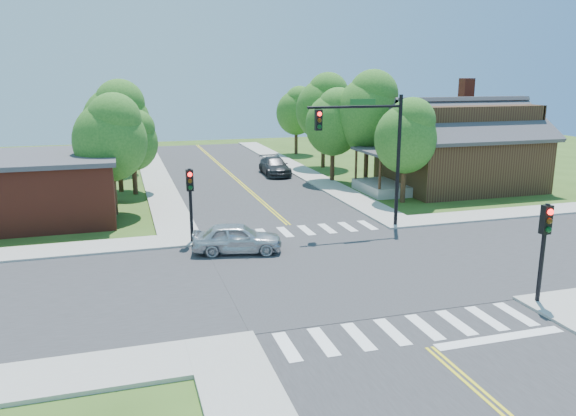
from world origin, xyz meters
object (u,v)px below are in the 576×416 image
object	(u,v)px
signal_mast_ne	(370,140)
house_ne	(460,143)
car_silver	(237,239)
signal_pole_se	(545,235)
car_dgrey	(275,167)
signal_pole_nw	(190,192)

from	to	relation	value
signal_mast_ne	house_ne	xyz separation A→B (m)	(11.19, 8.65, -1.52)
house_ne	car_silver	world-z (taller)	house_ne
signal_pole_se	house_ne	xyz separation A→B (m)	(9.51, 19.86, 0.67)
signal_pole_se	car_dgrey	size ratio (longest dim) A/B	0.76
signal_mast_ne	car_silver	distance (m)	8.96
signal_mast_ne	car_silver	bearing A→B (deg)	-164.76
signal_pole_nw	house_ne	distance (m)	22.45
house_ne	signal_pole_se	bearing A→B (deg)	-115.58
signal_pole_se	car_dgrey	bearing A→B (deg)	94.18
car_silver	car_dgrey	xyz separation A→B (m)	(7.25, 19.62, 0.00)
signal_mast_ne	house_ne	world-z (taller)	signal_mast_ne
car_dgrey	signal_pole_se	bearing A→B (deg)	-83.36
signal_pole_se	house_ne	distance (m)	22.03
car_silver	house_ne	bearing A→B (deg)	-47.78
house_ne	car_dgrey	distance (m)	14.85
house_ne	car_silver	distance (m)	21.86
signal_pole_nw	house_ne	xyz separation A→B (m)	(20.71, 8.66, 0.67)
signal_pole_se	house_ne	bearing A→B (deg)	64.42
car_dgrey	signal_pole_nw	bearing A→B (deg)	-114.95
signal_mast_ne	signal_pole_nw	world-z (taller)	signal_mast_ne
signal_pole_se	signal_mast_ne	bearing A→B (deg)	98.56
house_ne	car_silver	bearing A→B (deg)	-150.35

